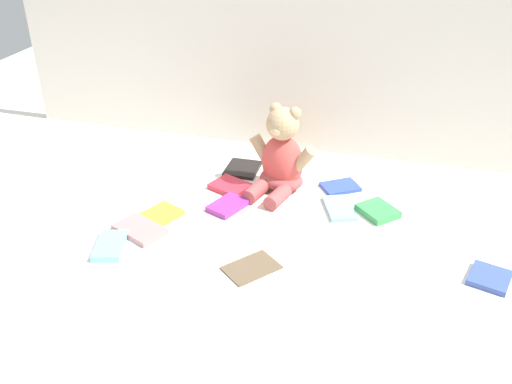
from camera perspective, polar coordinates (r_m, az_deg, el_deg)
ground_plane at (r=1.54m, az=0.73°, el=-1.39°), size 3.20×3.20×0.00m
backdrop_drape at (r=1.77m, az=4.28°, el=14.68°), size 1.89×0.03×0.68m
teddy_bear at (r=1.58m, az=2.58°, el=3.35°), size 0.21×0.21×0.25m
book_case_0 at (r=1.53m, az=-2.90°, el=-1.40°), size 0.11×0.13×0.02m
book_case_1 at (r=1.51m, az=-9.69°, el=-2.28°), size 0.12×0.12×0.01m
book_case_2 at (r=1.31m, az=-0.47°, el=-7.69°), size 0.14×0.15×0.01m
book_case_3 at (r=1.62m, az=-2.63°, el=0.56°), size 0.13×0.12×0.02m
book_case_4 at (r=1.54m, az=8.51°, el=-1.65°), size 0.11×0.14×0.01m
book_case_5 at (r=1.38m, az=22.81°, el=-8.11°), size 0.11×0.11×0.01m
book_case_6 at (r=1.41m, az=-14.72°, el=-5.35°), size 0.10×0.13×0.02m
book_case_7 at (r=1.77m, az=2.67°, el=3.05°), size 0.11×0.13×0.01m
book_case_8 at (r=1.46m, az=-11.83°, el=-3.78°), size 0.15×0.13×0.02m
book_case_9 at (r=1.72m, az=-1.39°, el=2.40°), size 0.10×0.12×0.01m
book_case_10 at (r=1.64m, az=8.63°, el=0.53°), size 0.13×0.12×0.01m
book_case_11 at (r=1.54m, az=12.37°, el=-1.91°), size 0.13×0.13×0.02m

